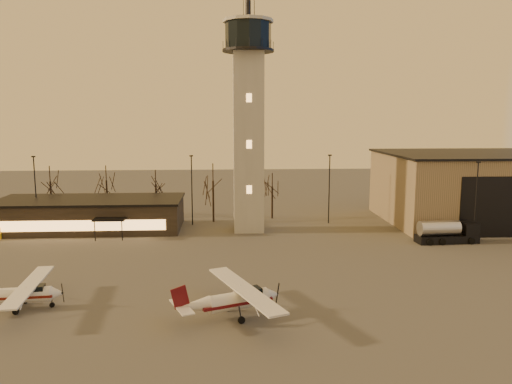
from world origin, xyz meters
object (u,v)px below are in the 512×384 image
hangar (488,187)px  fuel_truck (447,234)px  cessna_rear (25,297)px  cessna_front (240,303)px  control_tower (248,111)px  terminal (90,214)px

hangar → fuel_truck: (-11.62, -12.26, -4.04)m
cessna_rear → cessna_front: bearing=-13.4°
control_tower → fuel_truck: (24.38, -8.28, -15.21)m
terminal → fuel_truck: size_ratio=3.27×
cessna_front → cessna_rear: cessna_front is taller
cessna_front → fuel_truck: 34.17m
control_tower → cessna_front: 33.68m
control_tower → cessna_front: control_tower is taller
terminal → cessna_rear: terminal is taller
hangar → terminal: bearing=-178.0°
hangar → terminal: 58.11m
cessna_front → control_tower: bearing=64.2°
hangar → cessna_front: hangar is taller
terminal → fuel_truck: 47.50m
control_tower → hangar: bearing=6.3°
terminal → hangar: bearing=2.0°
cessna_rear → fuel_truck: size_ratio=1.36×
cessna_front → cessna_rear: size_ratio=1.09×
fuel_truck → terminal: bearing=164.2°
cessna_front → cessna_rear: (-17.54, 2.62, -0.12)m
hangar → cessna_rear: (-55.56, -31.34, -4.16)m
hangar → cessna_rear: 63.92m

